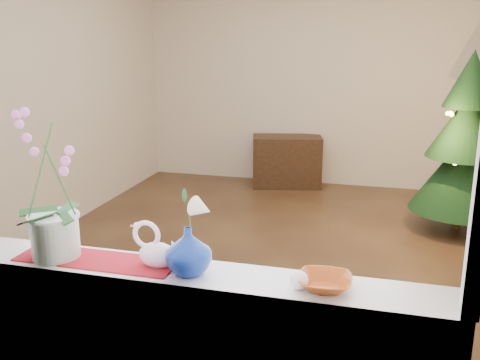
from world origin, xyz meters
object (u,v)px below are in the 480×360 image
object	(u,v)px
swan	(157,246)
paperweight	(299,280)
amber_dish	(325,283)
orchid_pot	(50,186)
side_table	(287,161)
xmas_tree	(465,143)
blue_vase	(188,247)

from	to	relation	value
swan	paperweight	bearing A→B (deg)	-11.01
paperweight	amber_dish	world-z (taller)	paperweight
swan	orchid_pot	bearing A→B (deg)	177.08
swan	side_table	bearing A→B (deg)	87.34
orchid_pot	paperweight	world-z (taller)	orchid_pot
swan	side_table	world-z (taller)	swan
amber_dish	xmas_tree	size ratio (longest dim) A/B	0.10
blue_vase	amber_dish	size ratio (longest dim) A/B	1.30
xmas_tree	side_table	bearing A→B (deg)	149.33
swan	paperweight	world-z (taller)	swan
orchid_pot	swan	bearing A→B (deg)	3.19
xmas_tree	side_table	xyz separation A→B (m)	(-1.90, 1.13, -0.55)
paperweight	side_table	xyz separation A→B (m)	(-0.87, 4.66, -0.64)
swan	xmas_tree	world-z (taller)	xmas_tree
orchid_pot	swan	size ratio (longest dim) A/B	2.94
amber_dish	side_table	size ratio (longest dim) A/B	0.20
orchid_pot	paperweight	xyz separation A→B (m)	(1.05, -0.03, -0.28)
amber_dish	xmas_tree	world-z (taller)	xmas_tree
blue_vase	amber_dish	xyz separation A→B (m)	(0.54, 0.01, -0.09)
swan	xmas_tree	size ratio (longest dim) A/B	0.13
paperweight	xmas_tree	size ratio (longest dim) A/B	0.04
swan	paperweight	size ratio (longest dim) A/B	3.03
xmas_tree	swan	bearing A→B (deg)	-115.06
amber_dish	swan	bearing A→B (deg)	178.10
paperweight	side_table	size ratio (longest dim) A/B	0.08
orchid_pot	amber_dish	bearing A→B (deg)	0.13
swan	xmas_tree	bearing A→B (deg)	58.83
swan	blue_vase	xyz separation A→B (m)	(0.15, -0.03, 0.02)
orchid_pot	side_table	distance (m)	4.73
amber_dish	paperweight	bearing A→B (deg)	-163.29
orchid_pot	side_table	size ratio (longest dim) A/B	0.75
orchid_pot	amber_dish	distance (m)	1.19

